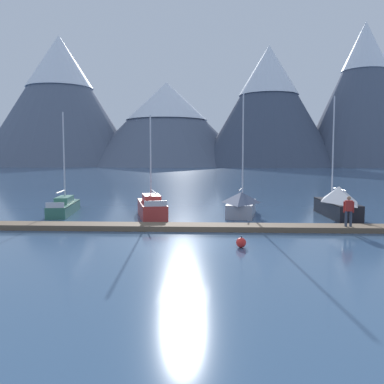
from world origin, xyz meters
TOP-DOWN VIEW (x-y plane):
  - ground_plane at (0.00, 0.00)m, footprint 700.00×700.00m
  - mountain_west_summit at (-78.42, 187.84)m, footprint 78.78×78.78m
  - mountain_central_massif at (-24.67, 192.23)m, footprint 86.65×86.65m
  - mountain_shoulder_ridge at (25.19, 178.51)m, footprint 64.60×64.60m
  - mountain_east_summit at (69.22, 179.69)m, footprint 58.57×58.57m
  - dock at (0.00, 4.00)m, footprint 26.72×2.09m
  - sailboat_nearest_berth at (-9.80, 10.72)m, footprint 2.42×7.43m
  - sailboat_second_berth at (-3.13, 9.34)m, footprint 3.19×7.29m
  - sailboat_mid_dock_port at (3.33, 10.37)m, footprint 2.55×6.17m
  - sailboat_mid_dock_starboard at (9.89, 10.00)m, footprint 1.95×7.27m
  - person_on_dock at (8.84, 3.85)m, footprint 0.59×0.23m
  - mooring_buoy_channel_marker at (2.67, -0.58)m, footprint 0.46×0.46m

SIDE VIEW (x-z plane):
  - ground_plane at x=0.00m, z-range 0.00..0.00m
  - dock at x=0.00m, z-range -0.01..0.29m
  - mooring_buoy_channel_marker at x=2.67m, z-range -0.04..0.50m
  - sailboat_nearest_berth at x=-9.80m, z-range -3.21..4.24m
  - sailboat_second_berth at x=-3.13m, z-range -2.87..4.16m
  - sailboat_mid_dock_port at x=3.33m, z-range -3.56..5.17m
  - sailboat_mid_dock_starboard at x=9.89m, z-range -3.22..5.27m
  - person_on_dock at x=8.84m, z-range 0.42..2.11m
  - mountain_central_massif at x=-24.67m, z-range 1.08..43.55m
  - mountain_shoulder_ridge at x=25.19m, z-range 1.16..57.46m
  - mountain_west_summit at x=-78.42m, z-range 1.29..66.70m
  - mountain_east_summit at x=69.22m, z-range 0.89..67.61m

